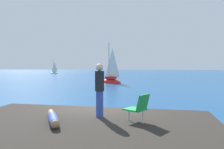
{
  "coord_description": "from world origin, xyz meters",
  "views": [
    {
      "loc": [
        1.23,
        -8.48,
        2.62
      ],
      "look_at": [
        -0.84,
        16.42,
        1.35
      ],
      "focal_mm": 35.48,
      "sensor_mm": 36.0,
      "label": 1
    }
  ],
  "objects_px": {
    "beach_chair": "(138,107)",
    "sailboat_near": "(111,81)",
    "sailboat_far": "(54,73)",
    "person_sunbather": "(53,119)",
    "person_standing": "(100,89)"
  },
  "relations": [
    {
      "from": "person_sunbather",
      "to": "beach_chair",
      "type": "xyz_separation_m",
      "value": [
        2.34,
        0.21,
        0.33
      ]
    },
    {
      "from": "person_sunbather",
      "to": "beach_chair",
      "type": "distance_m",
      "value": 2.37
    },
    {
      "from": "person_standing",
      "to": "sailboat_far",
      "type": "bearing_deg",
      "value": -87.25
    },
    {
      "from": "person_sunbather",
      "to": "beach_chair",
      "type": "height_order",
      "value": "beach_chair"
    },
    {
      "from": "sailboat_far",
      "to": "beach_chair",
      "type": "bearing_deg",
      "value": 86.01
    },
    {
      "from": "sailboat_near",
      "to": "sailboat_far",
      "type": "distance_m",
      "value": 30.27
    },
    {
      "from": "sailboat_far",
      "to": "person_sunbather",
      "type": "bearing_deg",
      "value": 83.51
    },
    {
      "from": "beach_chair",
      "to": "sailboat_near",
      "type": "bearing_deg",
      "value": -46.93
    },
    {
      "from": "person_standing",
      "to": "beach_chair",
      "type": "bearing_deg",
      "value": 137.14
    },
    {
      "from": "sailboat_far",
      "to": "person_standing",
      "type": "relative_size",
      "value": 2.37
    },
    {
      "from": "person_standing",
      "to": "beach_chair",
      "type": "xyz_separation_m",
      "value": [
        1.15,
        -0.53,
        -0.42
      ]
    },
    {
      "from": "sailboat_near",
      "to": "sailboat_far",
      "type": "relative_size",
      "value": 1.54
    },
    {
      "from": "beach_chair",
      "to": "sailboat_far",
      "type": "bearing_deg",
      "value": -31.92
    },
    {
      "from": "sailboat_near",
      "to": "person_sunbather",
      "type": "distance_m",
      "value": 23.26
    },
    {
      "from": "sailboat_near",
      "to": "person_standing",
      "type": "height_order",
      "value": "sailboat_near"
    }
  ]
}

